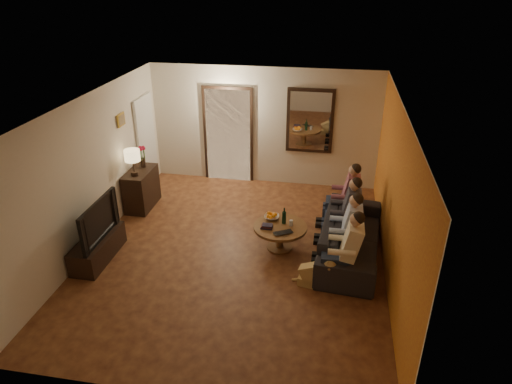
% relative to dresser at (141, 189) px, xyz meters
% --- Properties ---
extents(floor, '(5.00, 6.00, 0.01)m').
position_rel_dresser_xyz_m(floor, '(2.25, -1.34, -0.40)').
color(floor, '#4A1F13').
rests_on(floor, ground).
extents(ceiling, '(5.00, 6.00, 0.01)m').
position_rel_dresser_xyz_m(ceiling, '(2.25, -1.34, 2.20)').
color(ceiling, white).
rests_on(ceiling, back_wall).
extents(back_wall, '(5.00, 0.02, 2.60)m').
position_rel_dresser_xyz_m(back_wall, '(2.25, 1.66, 0.90)').
color(back_wall, beige).
rests_on(back_wall, floor).
extents(front_wall, '(5.00, 0.02, 2.60)m').
position_rel_dresser_xyz_m(front_wall, '(2.25, -4.34, 0.90)').
color(front_wall, beige).
rests_on(front_wall, floor).
extents(left_wall, '(0.02, 6.00, 2.60)m').
position_rel_dresser_xyz_m(left_wall, '(-0.25, -1.34, 0.90)').
color(left_wall, beige).
rests_on(left_wall, floor).
extents(right_wall, '(0.02, 6.00, 2.60)m').
position_rel_dresser_xyz_m(right_wall, '(4.75, -1.34, 0.90)').
color(right_wall, beige).
rests_on(right_wall, floor).
extents(orange_accent, '(0.01, 6.00, 2.60)m').
position_rel_dresser_xyz_m(orange_accent, '(4.74, -1.34, 0.90)').
color(orange_accent, '#C45021').
rests_on(orange_accent, right_wall).
extents(kitchen_doorway, '(1.00, 0.06, 2.10)m').
position_rel_dresser_xyz_m(kitchen_doorway, '(1.45, 1.64, 0.65)').
color(kitchen_doorway, '#FFE0A5').
rests_on(kitchen_doorway, floor).
extents(door_trim, '(1.12, 0.04, 2.22)m').
position_rel_dresser_xyz_m(door_trim, '(1.45, 1.63, 0.65)').
color(door_trim, black).
rests_on(door_trim, floor).
extents(fridge_glimpse, '(0.45, 0.03, 1.70)m').
position_rel_dresser_xyz_m(fridge_glimpse, '(1.70, 1.64, 0.50)').
color(fridge_glimpse, silver).
rests_on(fridge_glimpse, floor).
extents(mirror_frame, '(1.00, 0.05, 1.40)m').
position_rel_dresser_xyz_m(mirror_frame, '(3.25, 1.62, 1.10)').
color(mirror_frame, black).
rests_on(mirror_frame, back_wall).
extents(mirror_glass, '(0.86, 0.02, 1.26)m').
position_rel_dresser_xyz_m(mirror_glass, '(3.25, 1.59, 1.10)').
color(mirror_glass, white).
rests_on(mirror_glass, back_wall).
extents(white_door, '(0.06, 0.85, 2.04)m').
position_rel_dresser_xyz_m(white_door, '(-0.21, 0.96, 0.62)').
color(white_door, white).
rests_on(white_door, floor).
extents(framed_art, '(0.03, 0.28, 0.24)m').
position_rel_dresser_xyz_m(framed_art, '(-0.22, -0.04, 1.45)').
color(framed_art, '#B28C33').
rests_on(framed_art, left_wall).
extents(art_canvas, '(0.01, 0.22, 0.18)m').
position_rel_dresser_xyz_m(art_canvas, '(-0.21, -0.04, 1.45)').
color(art_canvas, brown).
rests_on(art_canvas, left_wall).
extents(dresser, '(0.45, 0.89, 0.79)m').
position_rel_dresser_xyz_m(dresser, '(0.00, 0.00, 0.00)').
color(dresser, black).
rests_on(dresser, floor).
extents(table_lamp, '(0.30, 0.30, 0.54)m').
position_rel_dresser_xyz_m(table_lamp, '(0.00, -0.22, 0.67)').
color(table_lamp, beige).
rests_on(table_lamp, dresser).
extents(flower_vase, '(0.14, 0.14, 0.44)m').
position_rel_dresser_xyz_m(flower_vase, '(0.00, 0.22, 0.62)').
color(flower_vase, '#B41332').
rests_on(flower_vase, dresser).
extents(tv_stand, '(0.45, 1.21, 0.40)m').
position_rel_dresser_xyz_m(tv_stand, '(0.00, -1.91, -0.19)').
color(tv_stand, black).
rests_on(tv_stand, floor).
extents(tv, '(1.18, 0.15, 0.68)m').
position_rel_dresser_xyz_m(tv, '(0.00, -1.91, 0.35)').
color(tv, black).
rests_on(tv, tv_stand).
extents(sofa, '(2.44, 1.15, 0.69)m').
position_rel_dresser_xyz_m(sofa, '(4.18, -1.03, -0.05)').
color(sofa, black).
rests_on(sofa, floor).
extents(person_a, '(0.60, 0.40, 1.20)m').
position_rel_dresser_xyz_m(person_a, '(4.08, -1.93, 0.20)').
color(person_a, tan).
rests_on(person_a, sofa).
extents(person_b, '(0.60, 0.40, 1.20)m').
position_rel_dresser_xyz_m(person_b, '(4.08, -1.33, 0.20)').
color(person_b, tan).
rests_on(person_b, sofa).
extents(person_c, '(0.60, 0.40, 1.20)m').
position_rel_dresser_xyz_m(person_c, '(4.08, -0.73, 0.20)').
color(person_c, tan).
rests_on(person_c, sofa).
extents(person_d, '(0.60, 0.40, 1.20)m').
position_rel_dresser_xyz_m(person_d, '(4.08, -0.13, 0.20)').
color(person_d, tan).
rests_on(person_d, sofa).
extents(dog, '(0.60, 0.35, 0.56)m').
position_rel_dresser_xyz_m(dog, '(3.64, -2.04, -0.12)').
color(dog, tan).
rests_on(dog, floor).
extents(coffee_table, '(1.05, 1.05, 0.45)m').
position_rel_dresser_xyz_m(coffee_table, '(2.98, -1.07, -0.17)').
color(coffee_table, brown).
rests_on(coffee_table, floor).
extents(bowl, '(0.26, 0.26, 0.06)m').
position_rel_dresser_xyz_m(bowl, '(2.80, -0.85, 0.09)').
color(bowl, white).
rests_on(bowl, coffee_table).
extents(oranges, '(0.20, 0.20, 0.08)m').
position_rel_dresser_xyz_m(oranges, '(2.80, -0.85, 0.15)').
color(oranges, orange).
rests_on(oranges, bowl).
extents(wine_bottle, '(0.07, 0.07, 0.31)m').
position_rel_dresser_xyz_m(wine_bottle, '(3.03, -0.97, 0.21)').
color(wine_bottle, black).
rests_on(wine_bottle, coffee_table).
extents(wine_glass, '(0.06, 0.06, 0.10)m').
position_rel_dresser_xyz_m(wine_glass, '(3.16, -1.02, 0.10)').
color(wine_glass, silver).
rests_on(wine_glass, coffee_table).
extents(book_stack, '(0.20, 0.15, 0.07)m').
position_rel_dresser_xyz_m(book_stack, '(2.76, -1.17, 0.09)').
color(book_stack, black).
rests_on(book_stack, coffee_table).
extents(laptop, '(0.39, 0.35, 0.03)m').
position_rel_dresser_xyz_m(laptop, '(3.08, -1.35, 0.07)').
color(laptop, black).
rests_on(laptop, coffee_table).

